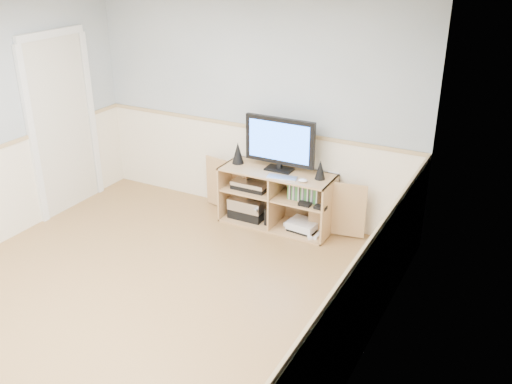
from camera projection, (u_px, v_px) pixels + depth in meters
room at (126, 172)px, 4.70m from camera, size 4.04×4.54×2.54m
media_cabinet at (279, 196)px, 6.39m from camera, size 1.99×0.48×0.65m
monitor at (280, 142)px, 6.13m from camera, size 0.80×0.18×0.59m
speaker_left at (238, 153)px, 6.40m from camera, size 0.13×0.13×0.25m
speaker_right at (320, 170)px, 5.98m from camera, size 0.11×0.11×0.21m
keyboard at (282, 177)px, 6.05m from camera, size 0.34×0.18×0.01m
mouse at (303, 180)px, 5.94m from camera, size 0.11×0.09×0.04m
av_components at (250, 201)px, 6.54m from camera, size 0.50×0.30×0.47m
game_consoles at (303, 226)px, 6.31m from camera, size 0.46×0.30×0.11m
game_cases at (305, 192)px, 6.13m from camera, size 0.34×0.14×0.19m
wall_outlet at (333, 177)px, 6.20m from camera, size 0.12×0.03×0.12m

